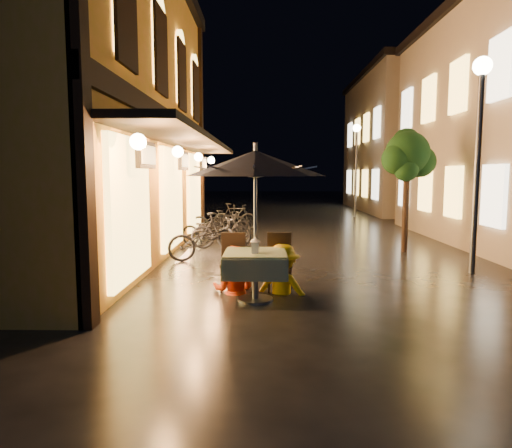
{
  "coord_description": "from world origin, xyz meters",
  "views": [
    {
      "loc": [
        -1.18,
        -7.1,
        1.99
      ],
      "look_at": [
        -1.32,
        0.52,
        1.15
      ],
      "focal_mm": 32.0,
      "sensor_mm": 36.0,
      "label": 1
    }
  ],
  "objects_px": {
    "table_lantern": "(255,245)",
    "person_yellow": "(283,246)",
    "patio_umbrella": "(255,164)",
    "person_orange": "(234,247)",
    "bicycle_0": "(208,239)",
    "streetlamp_near": "(479,126)",
    "cafe_table": "(255,264)"
  },
  "relations": [
    {
      "from": "patio_umbrella",
      "to": "person_yellow",
      "type": "height_order",
      "value": "patio_umbrella"
    },
    {
      "from": "streetlamp_near",
      "to": "person_orange",
      "type": "bearing_deg",
      "value": -161.87
    },
    {
      "from": "person_orange",
      "to": "bicycle_0",
      "type": "bearing_deg",
      "value": -66.3
    },
    {
      "from": "cafe_table",
      "to": "bicycle_0",
      "type": "height_order",
      "value": "bicycle_0"
    },
    {
      "from": "person_orange",
      "to": "person_yellow",
      "type": "relative_size",
      "value": 0.96
    },
    {
      "from": "streetlamp_near",
      "to": "bicycle_0",
      "type": "xyz_separation_m",
      "value": [
        -5.48,
        1.27,
        -2.43
      ]
    },
    {
      "from": "bicycle_0",
      "to": "person_yellow",
      "type": "bearing_deg",
      "value": -168.1
    },
    {
      "from": "streetlamp_near",
      "to": "bicycle_0",
      "type": "bearing_deg",
      "value": 166.99
    },
    {
      "from": "person_yellow",
      "to": "patio_umbrella",
      "type": "bearing_deg",
      "value": 67.82
    },
    {
      "from": "table_lantern",
      "to": "person_yellow",
      "type": "relative_size",
      "value": 0.16
    },
    {
      "from": "cafe_table",
      "to": "bicycle_0",
      "type": "bearing_deg",
      "value": 109.03
    },
    {
      "from": "table_lantern",
      "to": "person_orange",
      "type": "distance_m",
      "value": 0.8
    },
    {
      "from": "bicycle_0",
      "to": "cafe_table",
      "type": "bearing_deg",
      "value": -178.59
    },
    {
      "from": "patio_umbrella",
      "to": "table_lantern",
      "type": "bearing_deg",
      "value": -90.0
    },
    {
      "from": "patio_umbrella",
      "to": "person_orange",
      "type": "distance_m",
      "value": 1.53
    },
    {
      "from": "patio_umbrella",
      "to": "person_orange",
      "type": "bearing_deg",
      "value": 124.78
    },
    {
      "from": "streetlamp_near",
      "to": "person_yellow",
      "type": "bearing_deg",
      "value": -157.97
    },
    {
      "from": "table_lantern",
      "to": "person_orange",
      "type": "relative_size",
      "value": 0.16
    },
    {
      "from": "table_lantern",
      "to": "person_orange",
      "type": "height_order",
      "value": "person_orange"
    },
    {
      "from": "cafe_table",
      "to": "person_orange",
      "type": "xyz_separation_m",
      "value": [
        -0.38,
        0.54,
        0.18
      ]
    },
    {
      "from": "table_lantern",
      "to": "person_yellow",
      "type": "bearing_deg",
      "value": 55.93
    },
    {
      "from": "bicycle_0",
      "to": "table_lantern",
      "type": "bearing_deg",
      "value": -179.37
    },
    {
      "from": "streetlamp_near",
      "to": "cafe_table",
      "type": "height_order",
      "value": "streetlamp_near"
    },
    {
      "from": "person_yellow",
      "to": "cafe_table",
      "type": "bearing_deg",
      "value": 67.82
    },
    {
      "from": "bicycle_0",
      "to": "streetlamp_near",
      "type": "bearing_deg",
      "value": -120.63
    },
    {
      "from": "cafe_table",
      "to": "person_orange",
      "type": "distance_m",
      "value": 0.68
    },
    {
      "from": "table_lantern",
      "to": "person_orange",
      "type": "xyz_separation_m",
      "value": [
        -0.38,
        0.69,
        -0.15
      ]
    },
    {
      "from": "streetlamp_near",
      "to": "patio_umbrella",
      "type": "height_order",
      "value": "streetlamp_near"
    },
    {
      "from": "person_orange",
      "to": "patio_umbrella",
      "type": "bearing_deg",
      "value": 132.96
    },
    {
      "from": "person_orange",
      "to": "bicycle_0",
      "type": "distance_m",
      "value": 2.92
    },
    {
      "from": "cafe_table",
      "to": "person_orange",
      "type": "height_order",
      "value": "person_orange"
    },
    {
      "from": "person_yellow",
      "to": "bicycle_0",
      "type": "height_order",
      "value": "person_yellow"
    }
  ]
}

